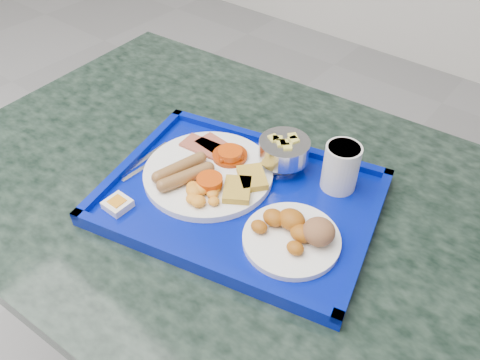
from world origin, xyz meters
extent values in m
cylinder|color=slate|center=(0.74, 0.83, 0.38)|extent=(0.11, 0.11, 0.70)
cube|color=black|center=(0.74, 0.83, 0.75)|extent=(1.28, 0.91, 0.04)
cube|color=#031398|center=(0.78, 0.81, 0.78)|extent=(0.56, 0.46, 0.02)
cube|color=#031398|center=(0.74, 0.97, 0.79)|extent=(0.48, 0.13, 0.01)
cube|color=#031398|center=(0.82, 0.64, 0.79)|extent=(0.48, 0.13, 0.01)
cube|color=#031398|center=(1.00, 0.86, 0.79)|extent=(0.10, 0.35, 0.01)
cube|color=#031398|center=(0.55, 0.75, 0.79)|extent=(0.10, 0.35, 0.01)
cylinder|color=white|center=(0.69, 0.81, 0.79)|extent=(0.25, 0.25, 0.01)
cube|color=#AA5544|center=(0.66, 0.87, 0.80)|extent=(0.09, 0.05, 0.01)
cube|color=#AA5544|center=(0.64, 0.86, 0.80)|extent=(0.09, 0.05, 0.01)
cylinder|color=#AD3707|center=(0.70, 0.87, 0.80)|extent=(0.07, 0.07, 0.01)
sphere|color=#AD3707|center=(0.71, 0.85, 0.81)|extent=(0.01, 0.01, 0.01)
sphere|color=#AD3707|center=(0.71, 0.86, 0.81)|extent=(0.01, 0.01, 0.01)
sphere|color=#AD3707|center=(0.70, 0.89, 0.81)|extent=(0.01, 0.01, 0.01)
sphere|color=#AD3707|center=(0.70, 0.84, 0.81)|extent=(0.01, 0.01, 0.01)
sphere|color=#AD3707|center=(0.68, 0.87, 0.81)|extent=(0.01, 0.01, 0.01)
sphere|color=#AD3707|center=(0.70, 0.89, 0.81)|extent=(0.01, 0.01, 0.01)
sphere|color=#AD3707|center=(0.68, 0.86, 0.81)|extent=(0.01, 0.01, 0.01)
sphere|color=#AD3707|center=(0.70, 0.87, 0.81)|extent=(0.01, 0.01, 0.01)
sphere|color=#AD3707|center=(0.72, 0.86, 0.81)|extent=(0.01, 0.01, 0.01)
sphere|color=#AD3707|center=(0.73, 0.87, 0.81)|extent=(0.01, 0.01, 0.01)
sphere|color=#AD3707|center=(0.68, 0.88, 0.81)|extent=(0.01, 0.01, 0.01)
sphere|color=#AD3707|center=(0.71, 0.85, 0.81)|extent=(0.01, 0.01, 0.01)
sphere|color=#AD3707|center=(0.71, 0.85, 0.81)|extent=(0.01, 0.01, 0.01)
sphere|color=#AD3707|center=(0.71, 0.85, 0.81)|extent=(0.01, 0.01, 0.01)
cube|color=gold|center=(0.78, 0.84, 0.80)|extent=(0.08, 0.08, 0.01)
cube|color=gold|center=(0.77, 0.80, 0.80)|extent=(0.08, 0.08, 0.01)
cylinder|color=brown|center=(0.66, 0.77, 0.81)|extent=(0.05, 0.10, 0.02)
cylinder|color=brown|center=(0.68, 0.76, 0.81)|extent=(0.05, 0.10, 0.02)
ellipsoid|color=orange|center=(0.74, 0.73, 0.81)|extent=(0.03, 0.03, 0.02)
ellipsoid|color=orange|center=(0.73, 0.73, 0.81)|extent=(0.03, 0.03, 0.02)
ellipsoid|color=orange|center=(0.71, 0.75, 0.81)|extent=(0.02, 0.02, 0.02)
ellipsoid|color=orange|center=(0.72, 0.76, 0.81)|extent=(0.03, 0.03, 0.02)
ellipsoid|color=orange|center=(0.71, 0.75, 0.81)|extent=(0.03, 0.03, 0.02)
ellipsoid|color=orange|center=(0.72, 0.76, 0.81)|extent=(0.03, 0.03, 0.02)
ellipsoid|color=orange|center=(0.74, 0.77, 0.80)|extent=(0.02, 0.02, 0.02)
ellipsoid|color=orange|center=(0.75, 0.76, 0.80)|extent=(0.02, 0.02, 0.01)
ellipsoid|color=orange|center=(0.76, 0.75, 0.80)|extent=(0.02, 0.02, 0.01)
ellipsoid|color=orange|center=(0.72, 0.75, 0.81)|extent=(0.03, 0.03, 0.02)
ellipsoid|color=orange|center=(0.73, 0.77, 0.80)|extent=(0.02, 0.02, 0.01)
cylinder|color=#B43004|center=(0.70, 0.86, 0.81)|extent=(0.05, 0.05, 0.01)
cylinder|color=#B43004|center=(0.73, 0.78, 0.81)|extent=(0.05, 0.05, 0.01)
cylinder|color=white|center=(0.91, 0.77, 0.79)|extent=(0.16, 0.16, 0.01)
ellipsoid|color=#AF5E14|center=(0.93, 0.75, 0.81)|extent=(0.03, 0.02, 0.02)
ellipsoid|color=#AF5E14|center=(0.92, 0.78, 0.81)|extent=(0.04, 0.03, 0.03)
ellipsoid|color=#AF5E14|center=(0.90, 0.79, 0.81)|extent=(0.05, 0.04, 0.03)
ellipsoid|color=#AF5E14|center=(0.87, 0.78, 0.81)|extent=(0.04, 0.03, 0.03)
ellipsoid|color=#AF5E14|center=(0.86, 0.75, 0.81)|extent=(0.03, 0.02, 0.02)
ellipsoid|color=#9B623E|center=(0.95, 0.80, 0.82)|extent=(0.05, 0.05, 0.04)
cylinder|color=silver|center=(0.79, 0.92, 0.79)|extent=(0.06, 0.06, 0.01)
cylinder|color=silver|center=(0.79, 0.92, 0.80)|extent=(0.02, 0.02, 0.02)
cylinder|color=silver|center=(0.79, 0.92, 0.83)|extent=(0.10, 0.10, 0.04)
cube|color=#F8E95E|center=(0.79, 0.94, 0.84)|extent=(0.02, 0.02, 0.01)
cube|color=#F8E95E|center=(0.79, 0.91, 0.84)|extent=(0.02, 0.02, 0.01)
cube|color=#F8E95E|center=(0.80, 0.93, 0.84)|extent=(0.02, 0.02, 0.01)
cube|color=#F8E95E|center=(0.78, 0.92, 0.84)|extent=(0.02, 0.02, 0.01)
cube|color=#F8E95E|center=(0.79, 0.92, 0.84)|extent=(0.02, 0.02, 0.01)
cube|color=#F8E95E|center=(0.80, 0.91, 0.84)|extent=(0.02, 0.02, 0.01)
cube|color=#F8E95E|center=(0.77, 0.92, 0.84)|extent=(0.02, 0.02, 0.01)
cylinder|color=silver|center=(0.90, 0.94, 0.83)|extent=(0.07, 0.07, 0.09)
cylinder|color=orange|center=(0.90, 0.94, 0.87)|extent=(0.06, 0.06, 0.01)
cube|color=silver|center=(0.58, 0.75, 0.79)|extent=(0.01, 0.12, 0.00)
ellipsoid|color=silver|center=(0.58, 0.83, 0.79)|extent=(0.03, 0.04, 0.01)
cube|color=silver|center=(0.56, 0.75, 0.79)|extent=(0.01, 0.16, 0.00)
cube|color=white|center=(0.62, 0.64, 0.79)|extent=(0.04, 0.04, 0.01)
cube|color=orange|center=(0.62, 0.64, 0.80)|extent=(0.03, 0.03, 0.00)
camera|label=1|loc=(1.16, 0.33, 1.39)|focal=35.00mm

